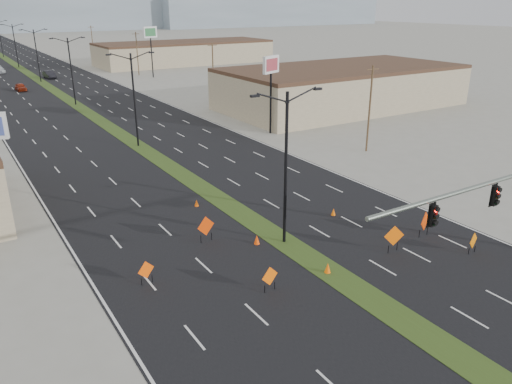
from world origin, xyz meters
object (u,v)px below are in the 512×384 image
car_left (21,87)px  pole_sign_east_near (271,71)px  streetlight_4 (15,44)px  construction_sign_3 (394,237)px  streetlight_5 (0,38)px  streetlight_0 (286,165)px  construction_sign_4 (473,241)px  construction_sign_1 (270,277)px  construction_sign_5 (425,222)px  construction_sign_0 (146,271)px  pole_sign_east_far (150,36)px  streetlight_2 (71,69)px  car_mid (49,75)px  construction_sign_2 (206,227)px  cone_1 (257,240)px  streetlight_1 (134,97)px  cone_0 (328,268)px  streetlight_3 (37,54)px  cone_3 (197,203)px  cone_2 (333,212)px

car_left → pole_sign_east_near: size_ratio=0.43×
streetlight_4 → construction_sign_3: 117.04m
streetlight_5 → streetlight_0: bearing=-90.0°
construction_sign_4 → construction_sign_1: bearing=152.4°
construction_sign_1 → pole_sign_east_near: pole_sign_east_near is taller
streetlight_5 → construction_sign_5: streetlight_5 is taller
construction_sign_0 → pole_sign_east_far: (31.02, 78.26, 7.57)m
construction_sign_0 → construction_sign_1: size_ratio=0.95×
construction_sign_5 → pole_sign_east_near: bearing=56.2°
streetlight_2 → construction_sign_3: size_ratio=5.50×
car_mid → construction_sign_3: 93.11m
construction_sign_3 → pole_sign_east_far: bearing=98.0°
construction_sign_2 → pole_sign_east_near: size_ratio=0.20×
streetlight_2 → pole_sign_east_near: streetlight_2 is taller
streetlight_2 → cone_1: (-1.71, -55.28, -5.09)m
car_left → construction_sign_0: construction_sign_0 is taller
pole_sign_east_far → streetlight_4: bearing=104.7°
streetlight_1 → construction_sign_1: 33.08m
construction_sign_1 → cone_0: (3.97, -0.20, -0.55)m
streetlight_3 → car_left: 11.82m
streetlight_2 → car_left: size_ratio=2.55×
streetlight_2 → streetlight_4: size_ratio=1.00×
construction_sign_1 → cone_3: construction_sign_1 is taller
streetlight_4 → cone_1: streetlight_4 is taller
construction_sign_1 → pole_sign_east_far: 86.80m
construction_sign_3 → streetlight_2: bearing=113.9°
cone_0 → pole_sign_east_near: size_ratio=0.07×
streetlight_2 → cone_0: 60.92m
streetlight_4 → construction_sign_3: streetlight_4 is taller
pole_sign_east_near → streetlight_2: bearing=93.2°
construction_sign_0 → construction_sign_2: (5.29, 3.00, 0.23)m
construction_sign_5 → cone_3: size_ratio=3.21×
car_mid → construction_sign_4: (6.66, -95.91, 0.07)m
streetlight_1 → streetlight_5: same height
construction_sign_5 → cone_2: 6.70m
construction_sign_0 → construction_sign_2: 6.09m
cone_3 → cone_2: bearing=-42.0°
streetlight_0 → cone_0: streetlight_0 is taller
streetlight_0 → construction_sign_0: bearing=-179.1°
cone_2 → car_mid: bearing=92.1°
construction_sign_2 → cone_1: (2.65, -2.13, -0.75)m
streetlight_0 → car_mid: size_ratio=2.14×
streetlight_0 → pole_sign_east_near: bearing=57.9°
streetlight_4 → construction_sign_5: streetlight_4 is taller
cone_1 → pole_sign_east_far: (23.08, 77.39, 8.08)m
streetlight_0 → car_mid: 88.38m
streetlight_4 → cone_2: 110.62m
car_mid → construction_sign_4: car_mid is taller
construction_sign_4 → construction_sign_0: bearing=144.0°
streetlight_3 → construction_sign_0: 84.83m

